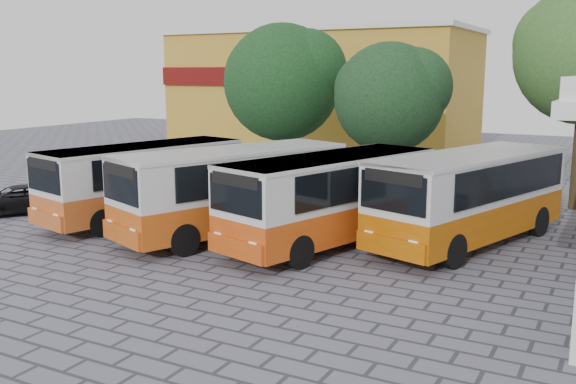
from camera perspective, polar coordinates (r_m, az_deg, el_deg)
The scene contains 9 objects.
ground at distance 18.22m, azimuth -0.30°, elevation -6.88°, with size 90.00×90.00×0.00m, color slate.
shophouse_block at distance 45.56m, azimuth 3.17°, elevation 8.94°, with size 20.40×10.40×8.30m.
bus_far_left at distance 24.46m, azimuth -12.68°, elevation 1.31°, with size 4.24×8.26×2.82m.
bus_centre_left at distance 21.63m, azimuth -4.87°, elevation 0.53°, with size 5.31×8.75×2.95m.
bus_centre_right at distance 20.39m, azimuth 3.86°, elevation -0.18°, with size 4.63×8.48×2.88m.
bus_far_right at distance 21.24m, azimuth 15.88°, elevation -0.01°, with size 4.88×8.71×2.95m.
tree_left at distance 34.68m, azimuth -0.37°, elevation 10.06°, with size 6.56×6.25×8.05m.
tree_middle at distance 29.97m, azimuth 9.13°, elevation 8.59°, with size 5.31×5.06×6.85m.
parked_car at distance 27.34m, azimuth -23.08°, elevation -0.63°, with size 1.81×3.93×1.09m, color black.
Camera 1 is at (8.29, -15.27, 5.48)m, focal length 40.00 mm.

